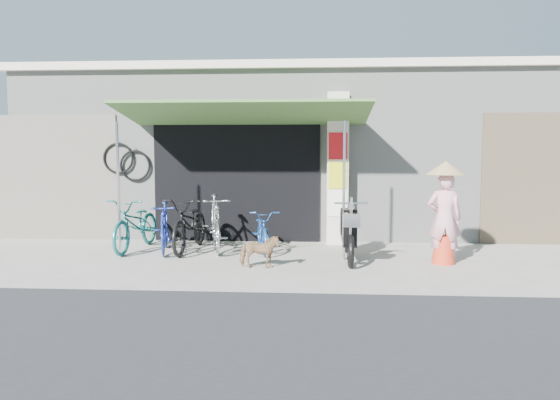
# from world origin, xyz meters

# --- Properties ---
(ground) EXTENTS (80.00, 80.00, 0.00)m
(ground) POSITION_xyz_m (0.00, 0.00, 0.00)
(ground) COLOR #A49E94
(ground) RESTS_ON ground
(road_strip) EXTENTS (80.00, 6.00, 0.01)m
(road_strip) POSITION_xyz_m (0.00, -4.50, 0.01)
(road_strip) COLOR #313133
(road_strip) RESTS_ON ground
(bicycle_shop) EXTENTS (12.30, 5.30, 3.66)m
(bicycle_shop) POSITION_xyz_m (-0.00, 5.09, 1.83)
(bicycle_shop) COLOR #989C95
(bicycle_shop) RESTS_ON ground
(shop_pillar) EXTENTS (0.42, 0.44, 3.00)m
(shop_pillar) POSITION_xyz_m (0.85, 2.45, 1.50)
(shop_pillar) COLOR beige
(shop_pillar) RESTS_ON ground
(awning) EXTENTS (4.60, 1.88, 2.72)m
(awning) POSITION_xyz_m (-0.90, 1.63, 2.51)
(awning) COLOR #3C642D
(awning) RESTS_ON ground
(neighbour_right) EXTENTS (2.60, 0.06, 2.60)m
(neighbour_right) POSITION_xyz_m (5.00, 2.59, 1.30)
(neighbour_right) COLOR brown
(neighbour_right) RESTS_ON ground
(neighbour_left) EXTENTS (2.60, 0.06, 2.60)m
(neighbour_left) POSITION_xyz_m (-5.00, 2.59, 1.30)
(neighbour_left) COLOR #6B665B
(neighbour_left) RESTS_ON ground
(bike_teal) EXTENTS (0.82, 1.93, 0.99)m
(bike_teal) POSITION_xyz_m (-2.92, 1.43, 0.49)
(bike_teal) COLOR #186F65
(bike_teal) RESTS_ON ground
(bike_blue) EXTENTS (0.75, 1.58, 0.91)m
(bike_blue) POSITION_xyz_m (-2.34, 1.27, 0.46)
(bike_blue) COLOR navy
(bike_blue) RESTS_ON ground
(bike_black) EXTENTS (0.79, 1.95, 1.00)m
(bike_black) POSITION_xyz_m (-1.90, 1.43, 0.50)
(bike_black) COLOR black
(bike_black) RESTS_ON ground
(bike_silver) EXTENTS (0.91, 1.80, 1.04)m
(bike_silver) POSITION_xyz_m (-1.44, 1.50, 0.52)
(bike_silver) COLOR #9F9FA3
(bike_silver) RESTS_ON ground
(bike_navy) EXTENTS (0.81, 1.58, 0.79)m
(bike_navy) POSITION_xyz_m (-0.55, 1.42, 0.40)
(bike_navy) COLOR #1E488D
(bike_navy) RESTS_ON ground
(street_dog) EXTENTS (0.65, 0.32, 0.54)m
(street_dog) POSITION_xyz_m (-0.46, 0.01, 0.27)
(street_dog) COLOR #998451
(street_dog) RESTS_ON ground
(moped) EXTENTS (0.53, 1.85, 1.05)m
(moped) POSITION_xyz_m (0.99, 0.82, 0.48)
(moped) COLOR black
(moped) RESTS_ON ground
(nun) EXTENTS (0.64, 0.64, 1.69)m
(nun) POSITION_xyz_m (2.54, 0.57, 0.84)
(nun) COLOR pink
(nun) RESTS_ON ground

